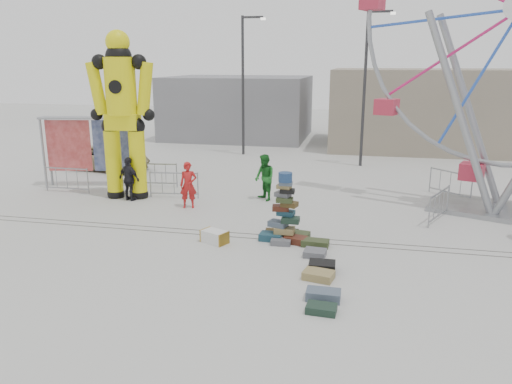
% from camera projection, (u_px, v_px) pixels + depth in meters
% --- Properties ---
extents(ground, '(90.00, 90.00, 0.00)m').
position_uv_depth(ground, '(256.00, 246.00, 15.35)').
color(ground, '#9E9E99').
rests_on(ground, ground).
extents(track_line_near, '(40.00, 0.04, 0.01)m').
position_uv_depth(track_line_near, '(260.00, 239.00, 15.91)').
color(track_line_near, '#47443F').
rests_on(track_line_near, ground).
extents(track_line_far, '(40.00, 0.04, 0.01)m').
position_uv_depth(track_line_far, '(263.00, 235.00, 16.29)').
color(track_line_far, '#47443F').
rests_on(track_line_far, ground).
extents(building_right, '(12.00, 8.00, 5.00)m').
position_uv_depth(building_right, '(426.00, 109.00, 32.21)').
color(building_right, gray).
rests_on(building_right, ground).
extents(building_left, '(10.00, 8.00, 4.40)m').
position_uv_depth(building_left, '(239.00, 107.00, 36.80)').
color(building_left, gray).
rests_on(building_left, ground).
extents(lamp_post_right, '(1.41, 0.25, 8.00)m').
position_uv_depth(lamp_post_right, '(367.00, 81.00, 25.87)').
color(lamp_post_right, '#2D2D30').
rests_on(lamp_post_right, ground).
extents(lamp_post_left, '(1.41, 0.25, 8.00)m').
position_uv_depth(lamp_post_left, '(244.00, 79.00, 29.18)').
color(lamp_post_left, '#2D2D30').
rests_on(lamp_post_left, ground).
extents(suitcase_tower, '(1.58, 1.37, 2.20)m').
position_uv_depth(suitcase_tower, '(285.00, 221.00, 15.71)').
color(suitcase_tower, '#1C4254').
rests_on(suitcase_tower, ground).
extents(crash_test_dummy, '(2.75, 1.21, 6.89)m').
position_uv_depth(crash_test_dummy, '(122.00, 110.00, 19.84)').
color(crash_test_dummy, black).
rests_on(crash_test_dummy, ground).
extents(banner_scaffold, '(4.40, 1.59, 3.14)m').
position_uv_depth(banner_scaffold, '(91.00, 135.00, 21.98)').
color(banner_scaffold, gray).
rests_on(banner_scaffold, ground).
extents(steamer_trunk, '(0.94, 0.78, 0.38)m').
position_uv_depth(steamer_trunk, '(215.00, 237.00, 15.57)').
color(steamer_trunk, silver).
rests_on(steamer_trunk, ground).
extents(row_case_0, '(0.85, 0.49, 0.21)m').
position_uv_depth(row_case_0, '(315.00, 243.00, 15.27)').
color(row_case_0, '#364321').
rests_on(row_case_0, ground).
extents(row_case_1, '(0.66, 0.58, 0.20)m').
position_uv_depth(row_case_1, '(315.00, 253.00, 14.48)').
color(row_case_1, slate).
rests_on(row_case_1, ground).
extents(row_case_2, '(0.73, 0.56, 0.25)m').
position_uv_depth(row_case_2, '(322.00, 266.00, 13.49)').
color(row_case_2, black).
rests_on(row_case_2, ground).
extents(row_case_3, '(0.87, 0.69, 0.22)m').
position_uv_depth(row_case_3, '(318.00, 275.00, 12.97)').
color(row_case_3, '#9B864F').
rests_on(row_case_3, ground).
extents(row_case_4, '(0.82, 0.47, 0.24)m').
position_uv_depth(row_case_4, '(323.00, 295.00, 11.85)').
color(row_case_4, '#4F5E70').
rests_on(row_case_4, ground).
extents(row_case_5, '(0.71, 0.49, 0.18)m').
position_uv_depth(row_case_5, '(321.00, 309.00, 11.25)').
color(row_case_5, '#1C3226').
rests_on(row_case_5, ground).
extents(barricade_dummy_a, '(2.00, 0.11, 1.10)m').
position_uv_depth(barricade_dummy_a, '(67.00, 180.00, 21.46)').
color(barricade_dummy_a, gray).
rests_on(barricade_dummy_a, ground).
extents(barricade_dummy_b, '(2.00, 0.32, 1.10)m').
position_uv_depth(barricade_dummy_b, '(155.00, 175.00, 22.38)').
color(barricade_dummy_b, gray).
rests_on(barricade_dummy_b, ground).
extents(barricade_dummy_c, '(2.00, 0.32, 1.10)m').
position_uv_depth(barricade_dummy_c, '(174.00, 185.00, 20.57)').
color(barricade_dummy_c, gray).
rests_on(barricade_dummy_c, ground).
extents(barricade_wheel_front, '(0.94, 1.85, 1.10)m').
position_uv_depth(barricade_wheel_front, '(439.00, 206.00, 17.61)').
color(barricade_wheel_front, gray).
rests_on(barricade_wheel_front, ground).
extents(barricade_wheel_back, '(1.49, 1.48, 1.10)m').
position_uv_depth(barricade_wheel_back, '(450.00, 184.00, 20.76)').
color(barricade_wheel_back, gray).
rests_on(barricade_wheel_back, ground).
extents(pedestrian_red, '(0.75, 0.60, 1.79)m').
position_uv_depth(pedestrian_red, '(188.00, 185.00, 19.12)').
color(pedestrian_red, '#AE1818').
rests_on(pedestrian_red, ground).
extents(pedestrian_green, '(1.13, 1.16, 1.88)m').
position_uv_depth(pedestrian_green, '(265.00, 178.00, 20.13)').
color(pedestrian_green, '#18621E').
rests_on(pedestrian_green, ground).
extents(pedestrian_black, '(1.13, 0.77, 1.78)m').
position_uv_depth(pedestrian_black, '(129.00, 179.00, 20.10)').
color(pedestrian_black, black).
rests_on(pedestrian_black, ground).
extents(parked_suv, '(4.77, 2.76, 1.25)m').
position_uv_depth(parked_suv, '(108.00, 158.00, 25.95)').
color(parked_suv, '#9C9164').
rests_on(parked_suv, ground).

